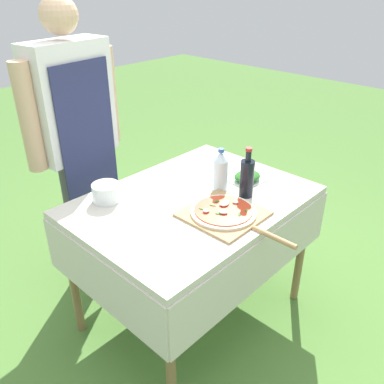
# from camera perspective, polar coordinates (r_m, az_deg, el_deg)

# --- Properties ---
(ground_plane) EXTENTS (12.00, 12.00, 0.00)m
(ground_plane) POSITION_cam_1_polar(r_m,az_deg,el_deg) (2.53, 0.09, -16.46)
(ground_plane) COLOR #517F38
(prep_table) EXTENTS (1.19, 0.88, 0.78)m
(prep_table) POSITION_cam_1_polar(r_m,az_deg,el_deg) (2.10, 0.11, -3.12)
(prep_table) COLOR beige
(prep_table) RESTS_ON ground
(person_cook) EXTENTS (0.63, 0.25, 1.69)m
(person_cook) POSITION_cam_1_polar(r_m,az_deg,el_deg) (2.42, -16.02, 8.46)
(person_cook) COLOR #4C4C51
(person_cook) RESTS_ON ground
(pizza_on_peel) EXTENTS (0.34, 0.56, 0.05)m
(pizza_on_peel) POSITION_cam_1_polar(r_m,az_deg,el_deg) (1.91, 4.68, -2.98)
(pizza_on_peel) COLOR tan
(pizza_on_peel) RESTS_ON prep_table
(oil_bottle) EXTENTS (0.07, 0.07, 0.26)m
(oil_bottle) POSITION_cam_1_polar(r_m,az_deg,el_deg) (2.05, 7.71, 2.05)
(oil_bottle) COLOR black
(oil_bottle) RESTS_ON prep_table
(water_bottle) EXTENTS (0.08, 0.08, 0.23)m
(water_bottle) POSITION_cam_1_polar(r_m,az_deg,el_deg) (2.10, 4.02, 3.03)
(water_bottle) COLOR silver
(water_bottle) RESTS_ON prep_table
(herb_container) EXTENTS (0.20, 0.17, 0.05)m
(herb_container) POSITION_cam_1_polar(r_m,az_deg,el_deg) (2.23, 7.76, 2.12)
(herb_container) COLOR silver
(herb_container) RESTS_ON prep_table
(mixing_tub) EXTENTS (0.14, 0.14, 0.09)m
(mixing_tub) POSITION_cam_1_polar(r_m,az_deg,el_deg) (2.06, -11.95, -0.06)
(mixing_tub) COLOR silver
(mixing_tub) RESTS_ON prep_table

